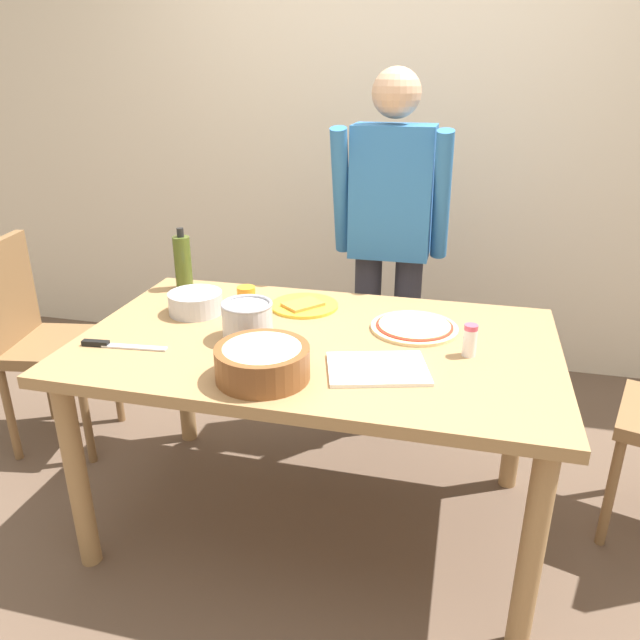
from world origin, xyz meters
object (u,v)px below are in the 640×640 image
cutting_board_white (378,369)px  chef_knife (114,345)px  pizza_raw_on_board (414,327)px  olive_oil_bottle (183,262)px  dining_table (317,363)px  chair_wooden_left (38,332)px  mixing_bowl_steel (196,303)px  salt_shaker (470,340)px  person_cook (390,235)px  plate_with_slice (304,305)px  popcorn_bowl (262,359)px  cup_orange (246,297)px  steel_pot (247,320)px

cutting_board_white → chef_knife: chef_knife is taller
pizza_raw_on_board → chef_knife: bearing=-157.9°
olive_oil_bottle → cutting_board_white: 1.06m
dining_table → chair_wooden_left: chair_wooden_left is taller
chair_wooden_left → mixing_bowl_steel: chair_wooden_left is taller
salt_shaker → chef_knife: size_ratio=0.36×
person_cook → chef_knife: bearing=-128.3°
pizza_raw_on_board → plate_with_slice: bearing=165.1°
popcorn_bowl → cup_orange: 0.58m
chair_wooden_left → steel_pot: size_ratio=5.48×
pizza_raw_on_board → cup_orange: 0.65m
plate_with_slice → mixing_bowl_steel: (-0.38, -0.15, 0.03)m
chair_wooden_left → olive_oil_bottle: 0.75m
olive_oil_bottle → steel_pot: 0.60m
salt_shaker → chef_knife: bearing=-169.3°
person_cook → mixing_bowl_steel: 0.91m
dining_table → cup_orange: 0.42m
chair_wooden_left → chef_knife: chair_wooden_left is taller
popcorn_bowl → cutting_board_white: 0.35m
chair_wooden_left → plate_with_slice: chair_wooden_left is taller
chair_wooden_left → chef_knife: (0.69, -0.47, 0.23)m
steel_pot → salt_shaker: 0.73m
cutting_board_white → person_cook: bearing=96.0°
pizza_raw_on_board → mixing_bowl_steel: (-0.81, -0.04, 0.03)m
steel_pot → cutting_board_white: steel_pot is taller
salt_shaker → cutting_board_white: bearing=-146.9°
mixing_bowl_steel → cup_orange: size_ratio=2.35×
plate_with_slice → cup_orange: 0.22m
salt_shaker → plate_with_slice: bearing=155.4°
dining_table → person_cook: (0.14, 0.76, 0.27)m
steel_pot → salt_shaker: steel_pot is taller
mixing_bowl_steel → chef_knife: 0.37m
mixing_bowl_steel → olive_oil_bottle: 0.30m
person_cook → chair_wooden_left: bearing=-160.8°
plate_with_slice → chef_knife: 0.72m
plate_with_slice → steel_pot: size_ratio=1.50×
steel_pot → chef_knife: size_ratio=0.60×
salt_shaker → chef_knife: (-1.14, -0.21, -0.05)m
plate_with_slice → cutting_board_white: 0.58m
dining_table → cup_orange: (-0.33, 0.22, 0.13)m
popcorn_bowl → plate_with_slice: bearing=93.4°
plate_with_slice → steel_pot: bearing=-108.3°
dining_table → cutting_board_white: 0.31m
mixing_bowl_steel → olive_oil_bottle: bearing=123.6°
steel_pot → chef_knife: steel_pot is taller
person_cook → plate_with_slice: (-0.26, -0.48, -0.17)m
mixing_bowl_steel → dining_table: bearing=-14.2°
pizza_raw_on_board → mixing_bowl_steel: size_ratio=1.53×
dining_table → popcorn_bowl: (-0.08, -0.31, 0.15)m
chair_wooden_left → olive_oil_bottle: (0.66, 0.12, 0.33)m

